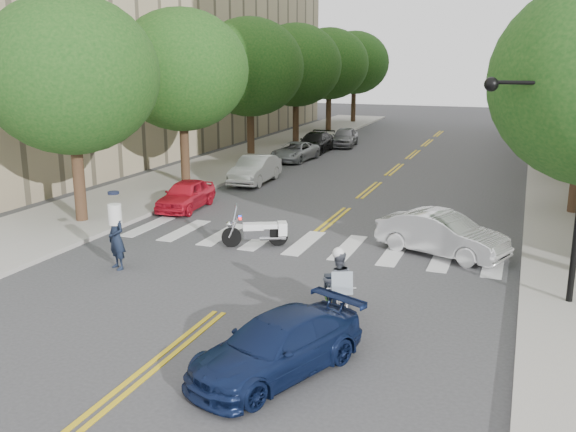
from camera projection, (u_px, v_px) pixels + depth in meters
The scene contains 23 objects.
ground at pixel (219, 312), 16.02m from camera, with size 140.00×140.00×0.00m, color #38383A.
sidewalk_left at pixel (241, 159), 39.22m from camera, with size 5.00×60.00×0.15m, color #9E9991.
tree_l_0 at pixel (70, 75), 23.11m from camera, with size 6.40×6.40×8.45m.
tree_l_1 at pixel (182, 70), 30.38m from camera, with size 6.40×6.40×8.45m.
tree_l_2 at pixel (250, 67), 37.64m from camera, with size 6.40×6.40×8.45m.
tree_l_3 at pixel (296, 65), 44.91m from camera, with size 6.40×6.40×8.45m.
tree_l_4 at pixel (329, 64), 52.17m from camera, with size 6.40×6.40×8.45m.
tree_l_5 at pixel (354, 63), 59.44m from camera, with size 6.40×6.40×8.45m.
tree_r_2 at pixel (576, 70), 31.66m from camera, with size 6.40×6.40×8.45m.
tree_r_3 at pixel (568, 67), 38.92m from camera, with size 6.40×6.40×8.45m.
tree_r_4 at pixel (563, 65), 46.19m from camera, with size 6.40×6.40×8.45m.
tree_r_5 at pixel (559, 64), 53.45m from camera, with size 6.40×6.40×8.45m.
traffic_signal_pole at pixel (563, 162), 15.67m from camera, with size 2.82×0.42×6.00m.
motorcycle_police at pixel (337, 287), 15.50m from camera, with size 1.16×2.13×1.82m.
motorcycle_parked at pixel (261, 232), 21.50m from camera, with size 2.09×1.24×1.44m.
officer_standing at pixel (116, 238), 19.10m from camera, with size 0.70×0.46×1.91m, color black.
convertible at pixel (442, 234), 20.49m from camera, with size 1.46×4.20×1.38m, color silver.
sedan_blue at pixel (277, 346), 12.84m from camera, with size 1.67×4.10×1.19m, color #101C42.
parked_car_a at pixel (186, 195), 26.63m from camera, with size 1.45×3.60×1.23m, color red.
parked_car_b at pixel (255, 169), 32.13m from camera, with size 1.44×4.14×1.36m, color silver.
parked_car_c at pixel (295, 152), 38.85m from camera, with size 1.87×4.05×1.12m, color #A2A5AA.
parked_car_d at pixel (315, 142), 42.36m from camera, with size 1.81×4.44×1.29m, color black.
parked_car_e at pixel (345, 137), 45.00m from camera, with size 1.56×3.88×1.32m, color gray.
Camera 1 is at (6.85, -13.40, 6.25)m, focal length 40.00 mm.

